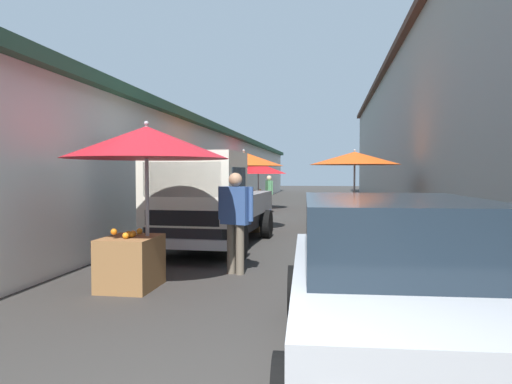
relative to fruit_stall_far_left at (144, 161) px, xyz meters
The scene contains 12 objects.
ground 9.33m from the fruit_stall_far_left, 11.59° to the right, with size 90.00×90.00×0.00m, color #33302D.
building_left_whitewash 12.34m from the fruit_stall_far_left, 24.75° to the left, with size 49.80×7.50×3.50m.
building_right_concrete 14.36m from the fruit_stall_far_left, 38.27° to the right, with size 49.80×7.50×6.72m.
fruit_stall_far_left is the anchor object (origin of this frame).
fruit_stall_far_right 8.77m from the fruit_stall_far_left, 23.17° to the right, with size 2.74×2.74×2.39m.
fruit_stall_near_right 14.92m from the fruit_stall_far_left, ahead, with size 2.65×2.65×2.21m.
fruit_stall_near_left 6.80m from the fruit_stall_far_left, ahead, with size 2.30×2.30×2.35m.
hatchback_car 4.15m from the fruit_stall_far_left, 126.32° to the right, with size 3.99×2.08×1.45m.
delivery_truck 3.13m from the fruit_stall_far_left, ahead, with size 4.99×2.13×2.08m.
vendor_by_crates 12.90m from the fruit_stall_far_left, ahead, with size 0.59×0.36×1.56m.
vendor_in_shade 1.78m from the fruit_stall_far_left, 47.20° to the right, with size 0.35×0.63×1.67m.
parked_scooter 5.73m from the fruit_stall_far_left, 47.60° to the right, with size 1.65×0.64×1.14m.
Camera 1 is at (-1.95, -0.82, 1.67)m, focal length 32.92 mm.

